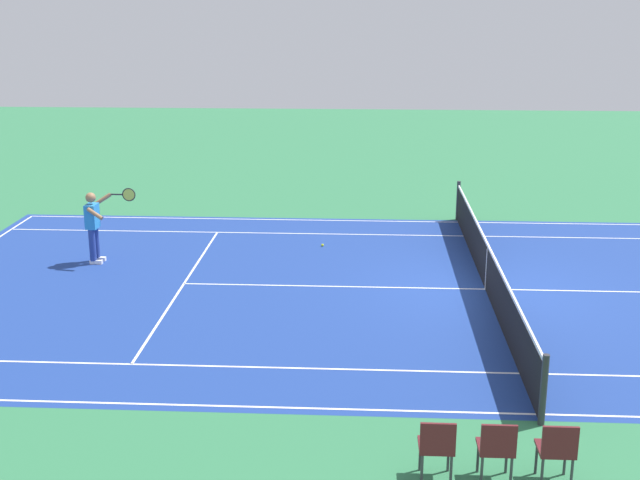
% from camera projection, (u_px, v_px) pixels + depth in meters
% --- Properties ---
extents(ground_plane, '(60.00, 60.00, 0.00)m').
position_uv_depth(ground_plane, '(486.00, 289.00, 17.45)').
color(ground_plane, '#2D7247').
extents(court_slab, '(24.20, 11.40, 0.00)m').
position_uv_depth(court_slab, '(486.00, 289.00, 17.45)').
color(court_slab, navy).
rests_on(court_slab, ground_plane).
extents(court_line_markings, '(23.85, 11.05, 0.01)m').
position_uv_depth(court_line_markings, '(486.00, 289.00, 17.45)').
color(court_line_markings, white).
rests_on(court_line_markings, ground_plane).
extents(tennis_net, '(0.10, 11.70, 1.08)m').
position_uv_depth(tennis_net, '(487.00, 267.00, 17.31)').
color(tennis_net, '#2D2D33').
rests_on(tennis_net, ground_plane).
extents(tennis_player_near, '(1.07, 0.78, 1.70)m').
position_uv_depth(tennis_player_near, '(94.00, 223.00, 19.01)').
color(tennis_player_near, navy).
rests_on(tennis_player_near, ground_plane).
extents(tennis_ball, '(0.07, 0.07, 0.07)m').
position_uv_depth(tennis_ball, '(322.00, 245.00, 20.49)').
color(tennis_ball, '#CCE01E').
rests_on(tennis_ball, ground_plane).
extents(spectator_chair_0, '(0.44, 0.44, 0.88)m').
position_uv_depth(spectator_chair_0, '(557.00, 448.00, 10.25)').
color(spectator_chair_0, '#38383D').
rests_on(spectator_chair_0, ground_plane).
extents(spectator_chair_1, '(0.44, 0.44, 0.88)m').
position_uv_depth(spectator_chair_1, '(497.00, 447.00, 10.29)').
color(spectator_chair_1, '#38383D').
rests_on(spectator_chair_1, ground_plane).
extents(spectator_chair_2, '(0.44, 0.44, 0.88)m').
position_uv_depth(spectator_chair_2, '(437.00, 445.00, 10.33)').
color(spectator_chair_2, '#38383D').
rests_on(spectator_chair_2, ground_plane).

